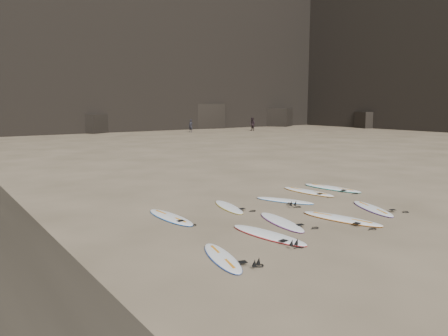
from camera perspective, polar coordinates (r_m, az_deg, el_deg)
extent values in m
plane|color=#897559|center=(14.06, 11.00, -6.88)|extent=(240.00, 240.00, 0.00)
cube|color=black|center=(57.27, -16.94, 5.58)|extent=(4.23, 4.46, 2.33)
cube|color=black|center=(65.43, -2.87, 6.80)|extent=(5.95, 5.19, 3.59)
cube|color=black|center=(71.69, 6.89, 6.61)|extent=(5.31, 5.56, 2.88)
cube|color=black|center=(69.52, 18.54, 5.98)|extent=(4.39, 4.01, 2.41)
ellipsoid|color=white|center=(10.63, -0.25, -11.58)|extent=(1.10, 2.28, 0.08)
ellipsoid|color=white|center=(12.39, 5.78, -8.64)|extent=(0.99, 2.71, 0.10)
ellipsoid|color=white|center=(13.75, 7.48, -6.95)|extent=(1.12, 2.54, 0.09)
ellipsoid|color=white|center=(14.48, 15.08, -6.37)|extent=(1.28, 2.80, 0.10)
ellipsoid|color=white|center=(16.17, 18.83, -5.01)|extent=(1.47, 2.43, 0.09)
ellipsoid|color=white|center=(14.28, -7.01, -6.36)|extent=(0.70, 2.57, 0.09)
ellipsoid|color=white|center=(15.56, 0.62, -5.08)|extent=(1.01, 2.27, 0.08)
ellipsoid|color=white|center=(16.71, 7.92, -4.20)|extent=(1.50, 2.31, 0.08)
ellipsoid|color=white|center=(18.50, 10.93, -3.03)|extent=(0.87, 2.60, 0.09)
ellipsoid|color=white|center=(19.50, 13.91, -2.52)|extent=(1.14, 2.83, 0.10)
imported|color=black|center=(56.10, -4.37, 5.51)|extent=(0.59, 0.70, 1.64)
imported|color=black|center=(58.98, 3.72, 5.74)|extent=(0.69, 0.88, 1.80)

